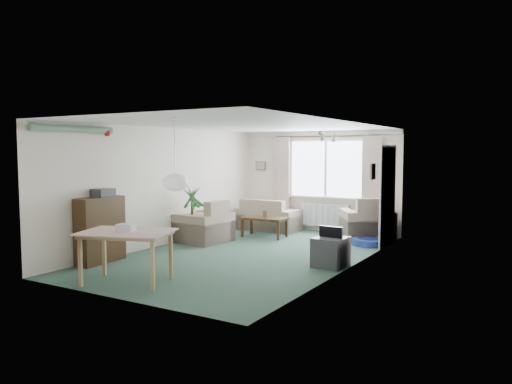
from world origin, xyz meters
The scene contains 25 objects.
ground centered at (0.00, 0.00, 0.00)m, with size 6.50×6.50×0.00m, color #2E4D3E.
window centered at (0.20, 3.23, 1.50)m, with size 1.80×0.03×1.30m, color white.
curtain_rod centered at (0.20, 3.15, 2.27)m, with size 2.60×0.03×0.03m, color black.
curtain_left centered at (-0.95, 3.13, 1.27)m, with size 0.45×0.08×2.00m, color beige.
curtain_right centered at (1.35, 3.13, 1.27)m, with size 0.45×0.08×2.00m, color beige.
radiator centered at (0.20, 3.19, 0.40)m, with size 1.20×0.10×0.55m, color white.
doorway centered at (1.99, 2.20, 1.00)m, with size 0.03×0.95×2.00m, color black.
pendant_lamp centered at (0.20, -2.30, 1.48)m, with size 0.36×0.36×0.36m, color white.
tinsel_garland centered at (-1.92, -2.30, 2.28)m, with size 1.60×1.60×0.12m, color #196626.
bauble_cluster_a centered at (1.30, 0.90, 2.22)m, with size 0.20×0.20×0.20m, color silver.
bauble_cluster_b centered at (1.60, -0.30, 2.22)m, with size 0.20×0.20×0.20m, color silver.
wall_picture_back centered at (-1.60, 3.23, 1.55)m, with size 0.28×0.03×0.22m, color brown.
wall_picture_right centered at (1.98, 1.20, 1.55)m, with size 0.03×0.24×0.30m, color brown.
sofa centered at (-1.10, 2.75, 0.38)m, with size 1.52×0.81×0.76m, color beige.
armchair_corner centered at (1.38, 2.73, 0.47)m, with size 1.04×0.99×0.93m, color #BEB08F.
armchair_left centered at (-1.50, 0.64, 0.45)m, with size 1.00×0.95×0.89m, color beige.
coffee_table centered at (-0.68, 1.81, 0.22)m, with size 0.99×0.55×0.45m, color black.
photo_frame centered at (-0.64, 1.77, 0.53)m, with size 0.12×0.02×0.16m, color brown.
bookshelf centered at (-1.84, -1.86, 0.57)m, with size 0.31×0.93×1.14m, color black.
hifi_box centered at (-1.87, -1.76, 1.21)m, with size 0.28×0.35×0.14m, color #3A3A3F.
houseplant centered at (-1.65, 0.45, 0.60)m, with size 0.52×0.52×1.21m, color #1D571F.
dining_table centered at (-0.47, -2.60, 0.37)m, with size 1.19×0.79×0.74m, color tan.
gift_box centered at (-0.50, -2.58, 0.80)m, with size 0.25×0.18×0.12m, color white.
tv_cube centered at (1.70, -0.12, 0.25)m, with size 0.49×0.54×0.49m, color #37373C.
pet_bed centered at (1.65, 2.06, 0.07)m, with size 0.68×0.68×0.14m, color navy.
Camera 1 is at (4.82, -7.81, 1.92)m, focal length 35.00 mm.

